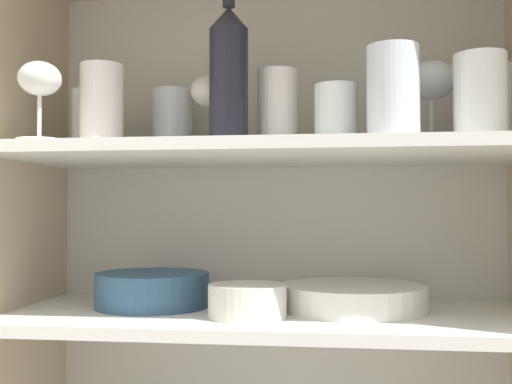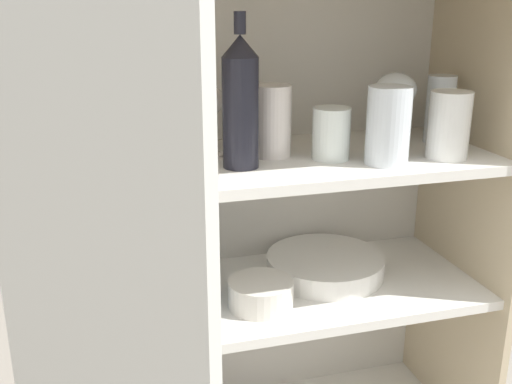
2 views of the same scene
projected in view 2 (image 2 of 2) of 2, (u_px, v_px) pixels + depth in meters
cupboard_back_panel at (243, 257)px, 1.43m from camera, size 0.94×0.02×1.27m
cupboard_side_left at (34, 324)px, 1.14m from camera, size 0.02×0.39×1.27m
cupboard_side_right at (457, 267)px, 1.38m from camera, size 0.02×0.39×1.27m
shelf_board_middle at (266, 294)px, 1.26m from camera, size 0.90×0.36×0.02m
shelf_board_upper at (266, 163)px, 1.17m from camera, size 0.90×0.36×0.02m
tumbler_glass_0 at (331, 134)px, 1.15m from camera, size 0.07×0.07×0.10m
tumbler_glass_1 at (272, 121)px, 1.16m from camera, size 0.07×0.07×0.14m
tumbler_glass_2 at (79, 133)px, 1.10m from camera, size 0.07×0.07×0.12m
tumbler_glass_3 at (156, 122)px, 1.18m from camera, size 0.08×0.08×0.13m
tumbler_glass_4 at (115, 137)px, 1.02m from camera, size 0.08×0.08×0.14m
tumbler_glass_5 at (449, 125)px, 1.15m from camera, size 0.08×0.08×0.13m
tumbler_glass_6 at (388, 126)px, 1.11m from camera, size 0.08×0.08×0.15m
tumbler_glass_7 at (440, 109)px, 1.27m from camera, size 0.06×0.06×0.14m
wine_glass_0 at (205, 104)px, 1.14m from camera, size 0.08×0.08×0.14m
wine_glass_1 at (67, 136)px, 0.93m from camera, size 0.07×0.07×0.13m
wine_glass_2 at (395, 92)px, 1.23m from camera, size 0.09×0.09×0.15m
wine_bottle at (241, 102)px, 1.07m from camera, size 0.07×0.07×0.28m
plate_stack_white at (325, 265)px, 1.32m from camera, size 0.26×0.26×0.04m
mixing_bowl_large at (160, 282)px, 1.21m from camera, size 0.21×0.21×0.06m
serving_bowl_small at (261, 292)px, 1.18m from camera, size 0.13×0.13×0.05m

